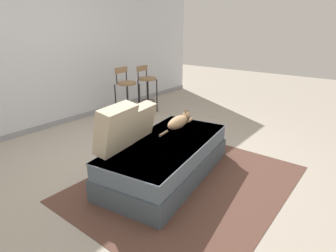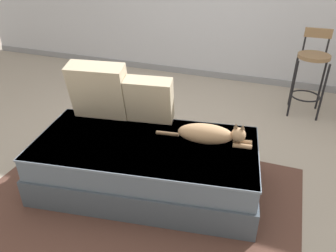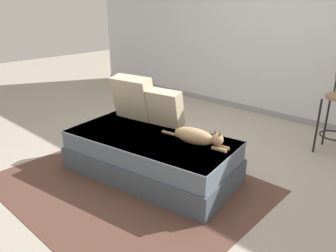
{
  "view_description": "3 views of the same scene",
  "coord_description": "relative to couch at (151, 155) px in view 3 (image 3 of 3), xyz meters",
  "views": [
    {
      "loc": [
        -2.3,
        -2.21,
        1.69
      ],
      "look_at": [
        0.15,
        -0.3,
        0.55
      ],
      "focal_mm": 30.0,
      "sensor_mm": 36.0,
      "label": 1
    },
    {
      "loc": [
        0.89,
        -2.32,
        1.78
      ],
      "look_at": [
        0.15,
        -0.3,
        0.55
      ],
      "focal_mm": 35.0,
      "sensor_mm": 36.0,
      "label": 2
    },
    {
      "loc": [
        2.18,
        -2.49,
        1.68
      ],
      "look_at": [
        0.15,
        -0.3,
        0.55
      ],
      "focal_mm": 35.0,
      "sensor_mm": 36.0,
      "label": 3
    }
  ],
  "objects": [
    {
      "name": "ground_plane",
      "position": [
        0.0,
        0.4,
        -0.22
      ],
      "size": [
        16.0,
        16.0,
        0.0
      ],
      "primitive_type": "plane",
      "color": "#A89E8E",
      "rests_on": "ground"
    },
    {
      "name": "area_rug",
      "position": [
        0.0,
        -0.3,
        -0.21
      ],
      "size": [
        2.43,
        1.95,
        0.01
      ],
      "primitive_type": "cube",
      "color": "brown",
      "rests_on": "ground"
    },
    {
      "name": "couch",
      "position": [
        0.0,
        0.0,
        0.0
      ],
      "size": [
        1.84,
        1.1,
        0.43
      ],
      "color": "#44505B",
      "rests_on": "ground"
    },
    {
      "name": "wall_back_panel",
      "position": [
        0.0,
        2.65,
        1.08
      ],
      "size": [
        8.0,
        0.1,
        2.6
      ],
      "primitive_type": "cube",
      "color": "silver",
      "rests_on": "ground"
    },
    {
      "name": "throw_pillow_corner",
      "position": [
        -0.52,
        0.25,
        0.46
      ],
      "size": [
        0.51,
        0.33,
        0.5
      ],
      "color": "beige",
      "rests_on": "couch"
    },
    {
      "name": "throw_pillow_middle",
      "position": [
        -0.09,
        0.31,
        0.41
      ],
      "size": [
        0.41,
        0.27,
        0.4
      ],
      "color": "beige",
      "rests_on": "couch"
    },
    {
      "name": "cat",
      "position": [
        0.46,
        0.16,
        0.29
      ],
      "size": [
        0.75,
        0.23,
        0.19
      ],
      "color": "tan",
      "rests_on": "couch"
    },
    {
      "name": "wall_baseboard_trim",
      "position": [
        0.0,
        2.6,
        -0.17
      ],
      "size": [
        8.0,
        0.02,
        0.09
      ],
      "primitive_type": "cube",
      "color": "gray",
      "rests_on": "ground"
    }
  ]
}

